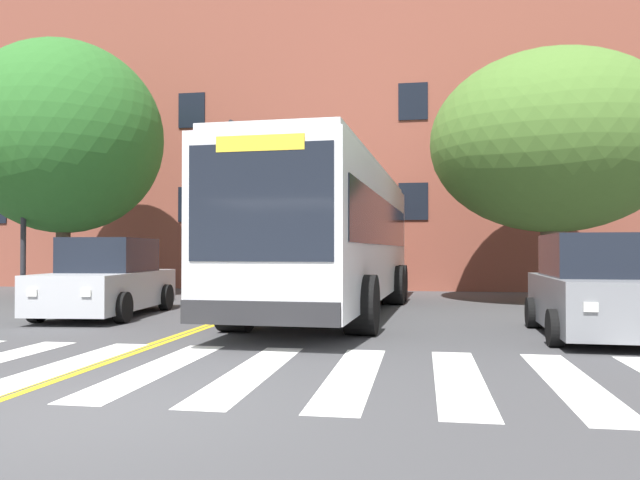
# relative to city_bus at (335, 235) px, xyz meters

# --- Properties ---
(ground_plane) EXTENTS (120.00, 120.00, 0.00)m
(ground_plane) POSITION_rel_city_bus_xyz_m (-1.00, -9.61, -1.91)
(ground_plane) COLOR #424244
(crosswalk) EXTENTS (17.16, 4.01, 0.01)m
(crosswalk) POSITION_rel_city_bus_xyz_m (-0.57, -7.47, -1.91)
(crosswalk) COLOR white
(crosswalk) RESTS_ON ground
(lane_line_yellow_inner) EXTENTS (0.12, 36.00, 0.01)m
(lane_line_yellow_inner) POSITION_rel_city_bus_xyz_m (-2.22, 6.53, -1.91)
(lane_line_yellow_inner) COLOR gold
(lane_line_yellow_inner) RESTS_ON ground
(lane_line_yellow_outer) EXTENTS (0.12, 36.00, 0.01)m
(lane_line_yellow_outer) POSITION_rel_city_bus_xyz_m (-2.06, 6.53, -1.91)
(lane_line_yellow_outer) COLOR gold
(lane_line_yellow_outer) RESTS_ON ground
(city_bus) EXTENTS (3.27, 12.26, 3.53)m
(city_bus) POSITION_rel_city_bus_xyz_m (0.00, 0.00, 0.00)
(city_bus) COLOR white
(city_bus) RESTS_ON ground
(car_silver_near_lane) EXTENTS (2.43, 4.78, 1.82)m
(car_silver_near_lane) POSITION_rel_city_bus_xyz_m (-5.16, -1.49, -1.09)
(car_silver_near_lane) COLOR #B7BABF
(car_silver_near_lane) RESTS_ON ground
(car_grey_far_lane) EXTENTS (2.02, 4.04, 1.82)m
(car_grey_far_lane) POSITION_rel_city_bus_xyz_m (5.13, -3.44, -1.07)
(car_grey_far_lane) COLOR slate
(car_grey_far_lane) RESTS_ON ground
(traffic_light_overhead) EXTENTS (0.65, 4.35, 5.23)m
(traffic_light_overhead) POSITION_rel_city_bus_xyz_m (-2.29, 1.98, 1.59)
(traffic_light_overhead) COLOR #28282D
(traffic_light_overhead) RESTS_ON ground
(street_tree_curbside_large) EXTENTS (8.47, 8.28, 7.21)m
(street_tree_curbside_large) POSITION_rel_city_bus_xyz_m (5.78, 3.58, 2.70)
(street_tree_curbside_large) COLOR brown
(street_tree_curbside_large) RESTS_ON ground
(street_tree_curbside_small) EXTENTS (8.16, 8.33, 8.34)m
(street_tree_curbside_small) POSITION_rel_city_bus_xyz_m (-9.47, 3.50, 3.30)
(street_tree_curbside_small) COLOR #4C3D2D
(street_tree_curbside_small) RESTS_ON ground
(building_facade) EXTENTS (43.92, 8.10, 13.48)m
(building_facade) POSITION_rel_city_bus_xyz_m (1.71, 12.56, 4.84)
(building_facade) COLOR brown
(building_facade) RESTS_ON ground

